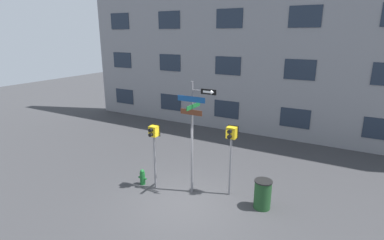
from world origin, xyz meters
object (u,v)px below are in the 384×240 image
(street_sign_pole, at_px, (194,127))
(trash_bin, at_px, (263,194))
(pedestrian_signal_right, at_px, (231,141))
(pedestrian_signal_left, at_px, (154,140))
(fire_hydrant, at_px, (142,177))

(street_sign_pole, relative_size, trash_bin, 4.10)
(pedestrian_signal_right, distance_m, trash_bin, 2.05)
(trash_bin, bearing_deg, pedestrian_signal_right, 168.24)
(pedestrian_signal_left, distance_m, fire_hydrant, 1.76)
(fire_hydrant, height_order, trash_bin, trash_bin)
(pedestrian_signal_left, bearing_deg, trash_bin, 8.95)
(street_sign_pole, relative_size, fire_hydrant, 6.61)
(pedestrian_signal_left, height_order, pedestrian_signal_right, pedestrian_signal_right)
(fire_hydrant, relative_size, trash_bin, 0.62)
(fire_hydrant, bearing_deg, pedestrian_signal_left, 2.73)
(pedestrian_signal_right, relative_size, trash_bin, 2.59)
(street_sign_pole, relative_size, pedestrian_signal_right, 1.58)
(pedestrian_signal_left, bearing_deg, fire_hydrant, -177.27)
(street_sign_pole, bearing_deg, trash_bin, 4.99)
(fire_hydrant, xyz_separation_m, trash_bin, (4.57, 0.65, 0.21))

